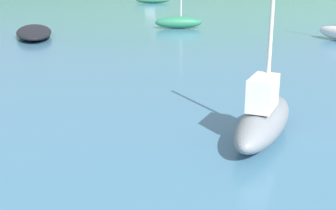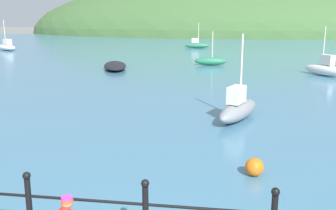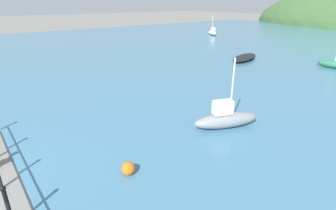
{
  "view_description": "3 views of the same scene",
  "coord_description": "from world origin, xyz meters",
  "px_view_note": "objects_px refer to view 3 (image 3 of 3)",
  "views": [
    {
      "loc": [
        0.5,
        1.46,
        3.06
      ],
      "look_at": [
        0.34,
        7.35,
        1.25
      ],
      "focal_mm": 50.0,
      "sensor_mm": 36.0,
      "label": 1
    },
    {
      "loc": [
        1.56,
        -3.58,
        3.5
      ],
      "look_at": [
        0.06,
        6.25,
        1.19
      ],
      "focal_mm": 42.0,
      "sensor_mm": 36.0,
      "label": 2
    },
    {
      "loc": [
        7.92,
        1.46,
        4.83
      ],
      "look_at": [
        0.65,
        7.22,
        1.13
      ],
      "focal_mm": 28.0,
      "sensor_mm": 36.0,
      "label": 3
    }
  ],
  "objects_px": {
    "boat_mid_harbor": "(212,32)",
    "mooring_buoy": "(128,168)",
    "boat_twin_mast": "(226,118)",
    "boat_blue_hull": "(333,64)",
    "boat_red_dinghy": "(245,57)"
  },
  "relations": [
    {
      "from": "boat_red_dinghy",
      "to": "boat_mid_harbor",
      "type": "height_order",
      "value": "boat_mid_harbor"
    },
    {
      "from": "boat_blue_hull",
      "to": "mooring_buoy",
      "type": "relative_size",
      "value": 5.72
    },
    {
      "from": "boat_mid_harbor",
      "to": "mooring_buoy",
      "type": "xyz_separation_m",
      "value": [
        21.69,
        -27.09,
        -0.16
      ]
    },
    {
      "from": "boat_twin_mast",
      "to": "boat_red_dinghy",
      "type": "relative_size",
      "value": 0.66
    },
    {
      "from": "boat_twin_mast",
      "to": "boat_red_dinghy",
      "type": "distance_m",
      "value": 13.62
    },
    {
      "from": "boat_red_dinghy",
      "to": "boat_mid_harbor",
      "type": "relative_size",
      "value": 1.44
    },
    {
      "from": "boat_twin_mast",
      "to": "mooring_buoy",
      "type": "bearing_deg",
      "value": -86.77
    },
    {
      "from": "boat_mid_harbor",
      "to": "mooring_buoy",
      "type": "height_order",
      "value": "boat_mid_harbor"
    },
    {
      "from": "boat_twin_mast",
      "to": "boat_mid_harbor",
      "type": "relative_size",
      "value": 0.95
    },
    {
      "from": "boat_mid_harbor",
      "to": "boat_blue_hull",
      "type": "bearing_deg",
      "value": -22.77
    },
    {
      "from": "boat_blue_hull",
      "to": "boat_mid_harbor",
      "type": "bearing_deg",
      "value": 157.23
    },
    {
      "from": "mooring_buoy",
      "to": "boat_twin_mast",
      "type": "bearing_deg",
      "value": 93.23
    },
    {
      "from": "boat_blue_hull",
      "to": "mooring_buoy",
      "type": "xyz_separation_m",
      "value": [
        1.81,
        -18.75,
        -0.09
      ]
    },
    {
      "from": "boat_red_dinghy",
      "to": "boat_blue_hull",
      "type": "relative_size",
      "value": 1.86
    },
    {
      "from": "boat_red_dinghy",
      "to": "mooring_buoy",
      "type": "xyz_separation_m",
      "value": [
        7.73,
        -16.0,
        -0.0
      ]
    }
  ]
}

